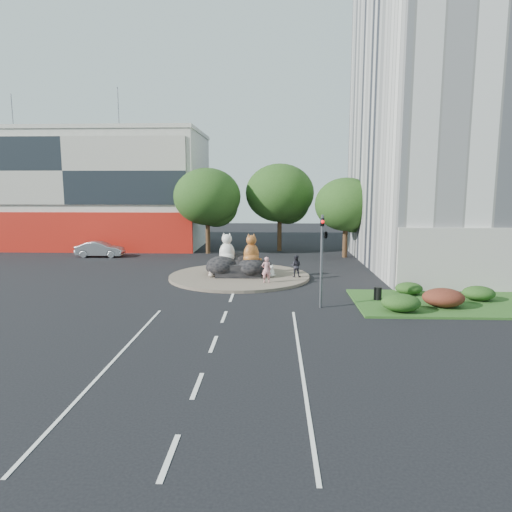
# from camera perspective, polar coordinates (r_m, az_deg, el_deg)

# --- Properties ---
(ground) EXTENTS (120.00, 120.00, 0.00)m
(ground) POSITION_cam_1_polar(r_m,az_deg,el_deg) (23.07, -4.01, -7.61)
(ground) COLOR black
(ground) RESTS_ON ground
(roundabout_island) EXTENTS (10.00, 10.00, 0.20)m
(roundabout_island) POSITION_cam_1_polar(r_m,az_deg,el_deg) (32.73, -2.09, -2.55)
(roundabout_island) COLOR brown
(roundabout_island) RESTS_ON ground
(rock_plinth) EXTENTS (3.20, 2.60, 0.90)m
(rock_plinth) POSITION_cam_1_polar(r_m,az_deg,el_deg) (32.63, -2.09, -1.61)
(rock_plinth) COLOR black
(rock_plinth) RESTS_ON roundabout_island
(shophouse_block) EXTENTS (25.20, 12.30, 17.40)m
(shophouse_block) POSITION_cam_1_polar(r_m,az_deg,el_deg) (53.97, -20.19, 7.83)
(shophouse_block) COLOR beige
(shophouse_block) RESTS_ON ground
(office_tower) EXTENTS (20.00, 20.00, 35.00)m
(office_tower) POSITION_cam_1_polar(r_m,az_deg,el_deg) (43.29, 28.41, 22.44)
(office_tower) COLOR silver
(office_tower) RESTS_ON ground
(grass_verge) EXTENTS (10.00, 6.00, 0.12)m
(grass_verge) POSITION_cam_1_polar(r_m,az_deg,el_deg) (27.51, 22.58, -5.46)
(grass_verge) COLOR #24521B
(grass_verge) RESTS_ON ground
(tree_left) EXTENTS (6.46, 6.46, 8.27)m
(tree_left) POSITION_cam_1_polar(r_m,az_deg,el_deg) (44.56, -6.01, 7.04)
(tree_left) COLOR #382314
(tree_left) RESTS_ON ground
(tree_mid) EXTENTS (6.84, 6.84, 8.76)m
(tree_mid) POSITION_cam_1_polar(r_m,az_deg,el_deg) (46.09, 3.07, 7.51)
(tree_mid) COLOR #382314
(tree_mid) RESTS_ON ground
(tree_right) EXTENTS (5.70, 5.70, 7.30)m
(tree_right) POSITION_cam_1_polar(r_m,az_deg,el_deg) (42.62, 11.26, 6.02)
(tree_right) COLOR #382314
(tree_right) RESTS_ON ground
(hedge_near_green) EXTENTS (2.00, 1.60, 0.90)m
(hedge_near_green) POSITION_cam_1_polar(r_m,az_deg,el_deg) (24.62, 17.66, -5.58)
(hedge_near_green) COLOR #183711
(hedge_near_green) RESTS_ON grass_verge
(hedge_red) EXTENTS (2.20, 1.76, 0.99)m
(hedge_red) POSITION_cam_1_polar(r_m,az_deg,el_deg) (26.30, 22.37, -4.83)
(hedge_red) COLOR #4A1A13
(hedge_red) RESTS_ON grass_verge
(hedge_mid_green) EXTENTS (1.80, 1.44, 0.81)m
(hedge_mid_green) POSITION_cam_1_polar(r_m,az_deg,el_deg) (28.60, 26.06, -4.20)
(hedge_mid_green) COLOR #183711
(hedge_mid_green) RESTS_ON grass_verge
(hedge_back_green) EXTENTS (1.60, 1.28, 0.72)m
(hedge_back_green) POSITION_cam_1_polar(r_m,az_deg,el_deg) (28.61, 18.57, -3.86)
(hedge_back_green) COLOR #183711
(hedge_back_green) RESTS_ON grass_verge
(traffic_light) EXTENTS (0.44, 1.24, 5.00)m
(traffic_light) POSITION_cam_1_polar(r_m,az_deg,el_deg) (24.31, 8.46, 1.87)
(traffic_light) COLOR #595B60
(traffic_light) RESTS_ON ground
(street_lamp) EXTENTS (2.34, 0.22, 8.06)m
(street_lamp) POSITION_cam_1_polar(r_m,az_deg,el_deg) (31.79, 21.34, 4.63)
(street_lamp) COLOR #595B60
(street_lamp) RESTS_ON ground
(cat_white) EXTENTS (1.39, 1.24, 2.13)m
(cat_white) POSITION_cam_1_polar(r_m,az_deg,el_deg) (32.61, -3.66, 1.07)
(cat_white) COLOR silver
(cat_white) RESTS_ON rock_plinth
(cat_tabby) EXTENTS (1.66, 1.61, 2.12)m
(cat_tabby) POSITION_cam_1_polar(r_m,az_deg,el_deg) (32.04, -0.59, 0.95)
(cat_tabby) COLOR #B66625
(cat_tabby) RESTS_ON rock_plinth
(kitten_calico) EXTENTS (0.63, 0.60, 0.83)m
(kitten_calico) POSITION_cam_1_polar(r_m,az_deg,el_deg) (32.05, -5.58, -1.89)
(kitten_calico) COLOR beige
(kitten_calico) RESTS_ON roundabout_island
(kitten_white) EXTENTS (0.69, 0.69, 0.88)m
(kitten_white) POSITION_cam_1_polar(r_m,az_deg,el_deg) (31.92, 1.96, -1.86)
(kitten_white) COLOR beige
(kitten_white) RESTS_ON roundabout_island
(pedestrian_pink) EXTENTS (0.68, 0.50, 1.71)m
(pedestrian_pink) POSITION_cam_1_polar(r_m,az_deg,el_deg) (30.01, 1.30, -1.72)
(pedestrian_pink) COLOR #CF8689
(pedestrian_pink) RESTS_ON roundabout_island
(pedestrian_dark) EXTENTS (0.83, 0.69, 1.53)m
(pedestrian_dark) POSITION_cam_1_polar(r_m,az_deg,el_deg) (32.01, 4.99, -1.26)
(pedestrian_dark) COLOR black
(pedestrian_dark) RESTS_ON roundabout_island
(parked_car) EXTENTS (4.38, 1.62, 1.43)m
(parked_car) POSITION_cam_1_polar(r_m,az_deg,el_deg) (44.74, -18.91, 0.80)
(parked_car) COLOR #A3A5AA
(parked_car) RESTS_ON ground
(litter_bin) EXTENTS (0.56, 0.56, 0.73)m
(litter_bin) POSITION_cam_1_polar(r_m,az_deg,el_deg) (26.76, 14.97, -4.53)
(litter_bin) COLOR black
(litter_bin) RESTS_ON grass_verge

